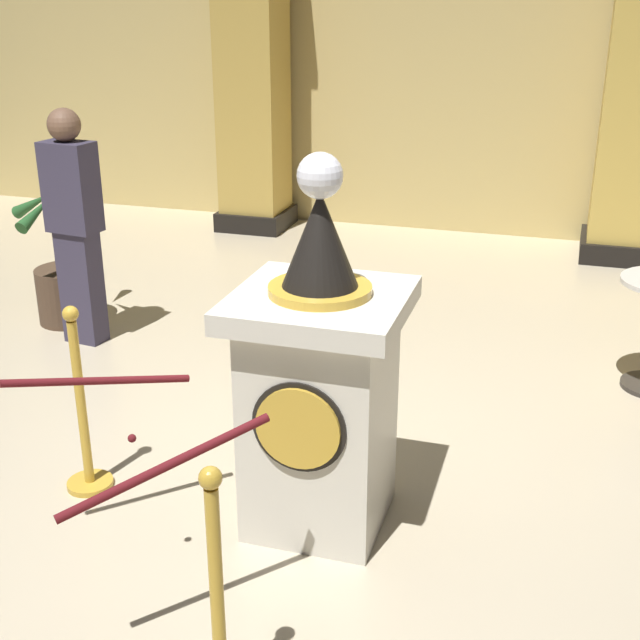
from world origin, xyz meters
The scene contains 9 objects.
ground_plane centered at (0.00, 0.00, 0.00)m, with size 12.83×12.83×0.00m, color beige.
back_wall centered at (0.00, 5.45, 1.85)m, with size 12.83×0.16×3.69m, color tan.
pedestal_clock centered at (0.37, -0.12, 0.72)m, with size 0.78×0.78×1.81m.
stanchion_near centered at (-0.88, -0.20, 0.35)m, with size 0.24×0.24×1.02m.
stanchion_far centered at (0.37, -1.35, 0.35)m, with size 0.24×0.24×1.01m.
velvet_rope centered at (-0.25, -0.78, 0.79)m, with size 1.23×1.23×0.22m.
column_left centered at (-1.91, 4.92, 1.76)m, with size 0.75×0.75×3.54m.
potted_palm_left centered at (-2.30, 1.84, 0.33)m, with size 0.83×0.83×1.09m.
bystander_guest centered at (-1.96, 1.54, 0.91)m, with size 0.38×0.26×1.70m.
Camera 1 is at (1.40, -3.49, 2.45)m, focal length 47.15 mm.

